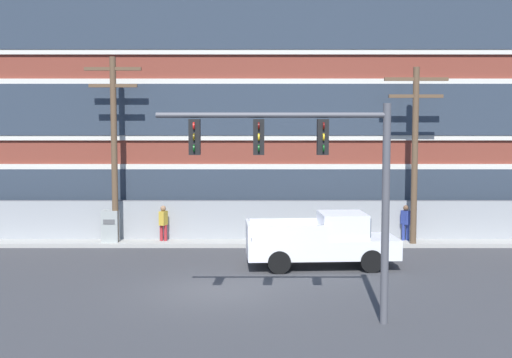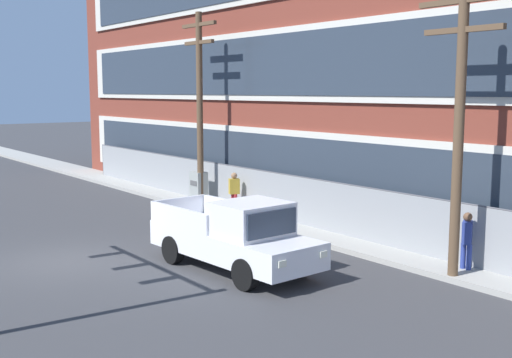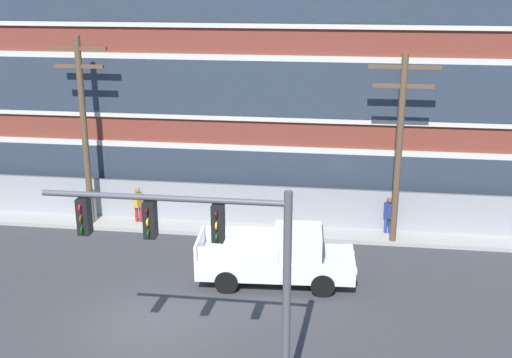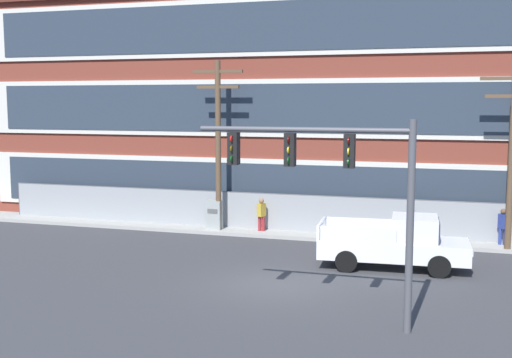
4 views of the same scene
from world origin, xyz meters
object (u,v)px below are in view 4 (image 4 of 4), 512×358
(traffic_signal_mast, at_px, (337,175))
(pickup_truck_white, at_px, (396,243))
(utility_pole_near_corner, at_px, (218,139))
(pedestrian_near_cabinet, at_px, (261,214))
(electrical_cabinet, at_px, (214,217))
(pedestrian_by_fence, at_px, (503,225))
(utility_pole_midblock, at_px, (512,149))

(traffic_signal_mast, distance_m, pickup_truck_white, 7.48)
(utility_pole_near_corner, distance_m, pedestrian_near_cabinet, 4.00)
(utility_pole_near_corner, bearing_deg, electrical_cabinet, 167.93)
(pickup_truck_white, height_order, electrical_cabinet, pickup_truck_white)
(pedestrian_by_fence, bearing_deg, utility_pole_midblock, -78.99)
(electrical_cabinet, distance_m, pedestrian_by_fence, 12.72)
(electrical_cabinet, bearing_deg, traffic_signal_mast, -55.14)
(pedestrian_near_cabinet, height_order, pedestrian_by_fence, same)
(utility_pole_midblock, relative_size, electrical_cabinet, 4.98)
(utility_pole_midblock, bearing_deg, electrical_cabinet, 178.40)
(utility_pole_near_corner, relative_size, pedestrian_near_cabinet, 4.73)
(electrical_cabinet, bearing_deg, utility_pole_near_corner, -12.07)
(utility_pole_near_corner, distance_m, utility_pole_midblock, 12.64)
(pedestrian_near_cabinet, relative_size, pedestrian_by_fence, 1.00)
(utility_pole_near_corner, distance_m, pedestrian_by_fence, 12.96)
(traffic_signal_mast, xyz_separation_m, pedestrian_by_fence, (5.13, 11.30, -3.19))
(traffic_signal_mast, relative_size, pickup_truck_white, 1.07)
(utility_pole_near_corner, bearing_deg, pedestrian_by_fence, 2.07)
(electrical_cabinet, xyz_separation_m, pedestrian_by_fence, (12.72, 0.40, 0.22))
(utility_pole_near_corner, bearing_deg, utility_pole_midblock, -1.40)
(pedestrian_by_fence, bearing_deg, traffic_signal_mast, -114.40)
(pedestrian_by_fence, bearing_deg, electrical_cabinet, -178.20)
(traffic_signal_mast, bearing_deg, pedestrian_by_fence, 65.60)
(traffic_signal_mast, bearing_deg, utility_pole_near_corner, 124.14)
(traffic_signal_mast, xyz_separation_m, utility_pole_near_corner, (-7.36, 10.85, 0.27))
(electrical_cabinet, bearing_deg, utility_pole_midblock, -1.60)
(traffic_signal_mast, height_order, pedestrian_by_fence, traffic_signal_mast)
(pickup_truck_white, bearing_deg, electrical_cabinet, 154.02)
(pedestrian_near_cabinet, bearing_deg, utility_pole_near_corner, -171.57)
(pedestrian_near_cabinet, bearing_deg, pedestrian_by_fence, 0.84)
(traffic_signal_mast, distance_m, utility_pole_midblock, 11.79)
(pickup_truck_white, xyz_separation_m, utility_pole_near_corner, (-8.48, 4.20, 3.49))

